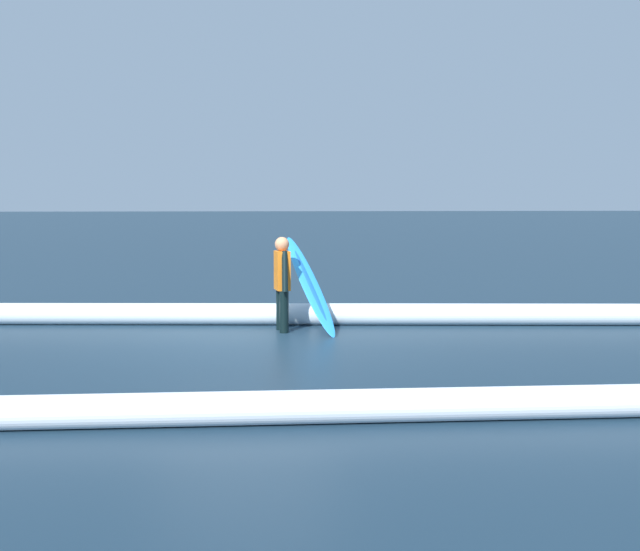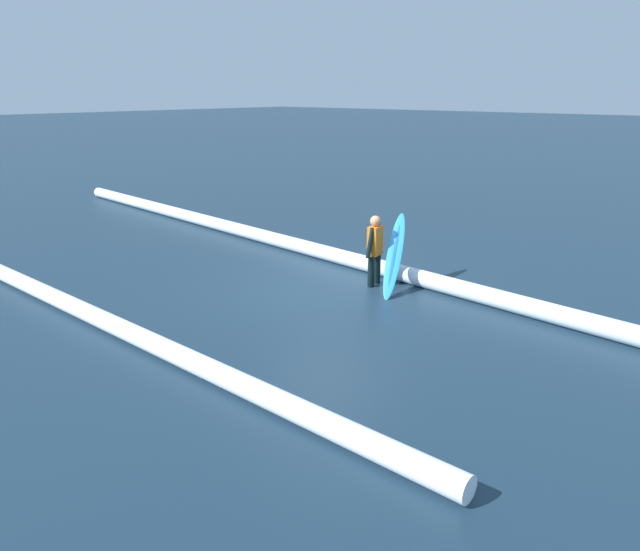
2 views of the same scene
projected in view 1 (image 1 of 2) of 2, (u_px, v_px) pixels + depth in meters
ground_plane at (246, 342)px, 11.07m from camera, size 192.03×192.03×0.00m
surfer at (282, 279)px, 11.91m from camera, size 0.25×0.64×1.45m
surfboard at (310, 285)px, 12.03m from camera, size 0.89×1.52×1.43m
wave_crest_foreground at (88, 314)px, 12.61m from camera, size 21.89×2.09×0.35m
wave_crest_midground at (27, 412)px, 6.93m from camera, size 14.25×0.32×0.31m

